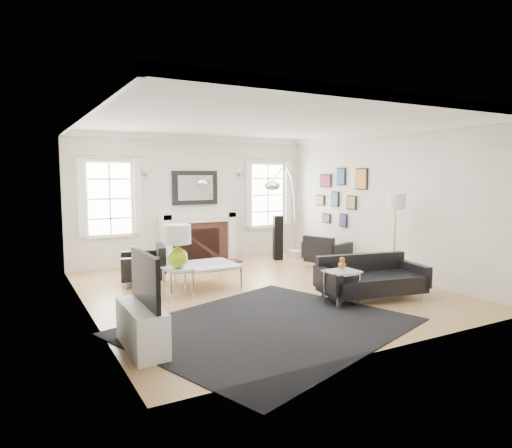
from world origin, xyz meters
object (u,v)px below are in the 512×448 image
fireplace (199,238)px  arc_floor_lamp (285,211)px  sofa (370,279)px  armchair_right (326,252)px  armchair_left (146,266)px  coffee_table (208,266)px  gourd_lamp (177,243)px

fireplace → arc_floor_lamp: bearing=-36.3°
sofa → armchair_right: (0.89, 2.29, 0.01)m
fireplace → armchair_left: bearing=-137.7°
coffee_table → arc_floor_lamp: size_ratio=0.43×
armchair_left → arc_floor_lamp: 3.24m
armchair_right → sofa: bearing=-111.2°
armchair_left → coffee_table: size_ratio=1.04×
armchair_left → sofa: bearing=-42.9°
sofa → coffee_table: 2.70m
sofa → arc_floor_lamp: bearing=84.7°
sofa → armchair_right: bearing=68.8°
gourd_lamp → arc_floor_lamp: (2.92, 1.50, 0.30)m
fireplace → armchair_right: size_ratio=1.68×
sofa → gourd_lamp: bearing=151.5°
armchair_right → gourd_lamp: bearing=-166.5°
fireplace → coffee_table: bearing=-107.9°
armchair_right → arc_floor_lamp: arc_floor_lamp is taller
gourd_lamp → arc_floor_lamp: 3.30m
fireplace → coffee_table: size_ratio=1.82×
arc_floor_lamp → coffee_table: bearing=-153.8°
sofa → armchair_right: size_ratio=1.76×
fireplace → armchair_left: 2.14m
sofa → armchair_left: 3.87m
sofa → coffee_table: (-1.98, 1.83, 0.09)m
fireplace → gourd_lamp: bearing=-117.8°
armchair_left → gourd_lamp: (0.19, -1.19, 0.56)m
gourd_lamp → sofa: bearing=-28.5°
gourd_lamp → armchair_left: bearing=99.0°
fireplace → arc_floor_lamp: arc_floor_lamp is taller
fireplace → gourd_lamp: gourd_lamp is taller
coffee_table → gourd_lamp: 0.91m
armchair_left → arc_floor_lamp: bearing=5.7°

